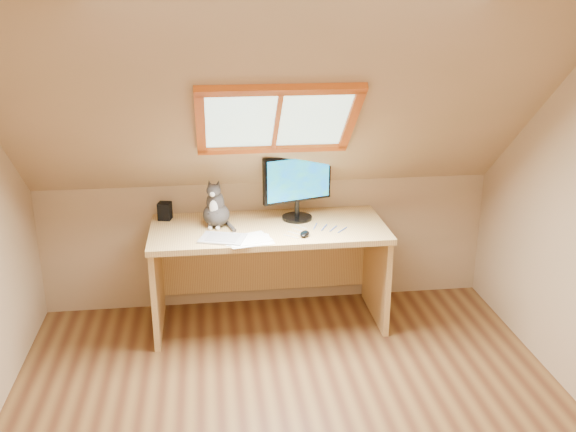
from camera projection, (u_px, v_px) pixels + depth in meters
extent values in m
cube|color=tan|center=(268.00, 243.00, 5.09)|extent=(3.50, 0.02, 1.00)
cube|color=tan|center=(278.00, 109.00, 3.96)|extent=(3.50, 1.56, 1.41)
cube|color=#B2E0CC|center=(277.00, 118.00, 4.06)|extent=(0.90, 0.53, 0.48)
cube|color=#C14012|center=(277.00, 118.00, 4.06)|extent=(1.02, 0.64, 0.59)
cube|color=tan|center=(269.00, 229.00, 4.65)|extent=(1.71, 0.75, 0.04)
cube|color=tan|center=(157.00, 284.00, 4.69)|extent=(0.04, 0.67, 0.74)
cube|color=tan|center=(376.00, 272.00, 4.88)|extent=(0.04, 0.67, 0.74)
cube|color=tan|center=(265.00, 260.00, 5.11)|extent=(1.61, 0.03, 0.51)
cylinder|color=black|center=(297.00, 218.00, 4.80)|extent=(0.22, 0.22, 0.02)
cylinder|color=black|center=(297.00, 209.00, 4.77)|extent=(0.04, 0.04, 0.12)
cube|color=black|center=(297.00, 178.00, 4.69)|extent=(0.52, 0.19, 0.35)
cube|color=#0037E1|center=(299.00, 179.00, 4.67)|extent=(0.47, 0.15, 0.31)
ellipsoid|color=#393533|center=(216.00, 214.00, 4.64)|extent=(0.24, 0.27, 0.17)
ellipsoid|color=#393533|center=(215.00, 202.00, 4.60)|extent=(0.15, 0.15, 0.18)
ellipsoid|color=silver|center=(214.00, 207.00, 4.55)|extent=(0.07, 0.05, 0.11)
ellipsoid|color=#393533|center=(214.00, 190.00, 4.52)|extent=(0.12, 0.11, 0.09)
sphere|color=silver|center=(212.00, 194.00, 4.49)|extent=(0.04, 0.04, 0.04)
cone|color=#393533|center=(209.00, 183.00, 4.53)|extent=(0.05, 0.06, 0.06)
cone|color=#393533|center=(218.00, 184.00, 4.52)|extent=(0.06, 0.05, 0.06)
cube|color=black|center=(165.00, 211.00, 4.77)|extent=(0.11, 0.11, 0.13)
cube|color=#B2B2B7|center=(223.00, 238.00, 4.41)|extent=(0.35, 0.30, 0.01)
ellipsoid|color=black|center=(305.00, 234.00, 4.46)|extent=(0.10, 0.13, 0.03)
cube|color=white|center=(243.00, 241.00, 4.38)|extent=(0.33, 0.27, 0.00)
cube|color=white|center=(243.00, 240.00, 4.38)|extent=(0.32, 0.24, 0.00)
cube|color=white|center=(243.00, 240.00, 4.38)|extent=(0.35, 0.30, 0.00)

